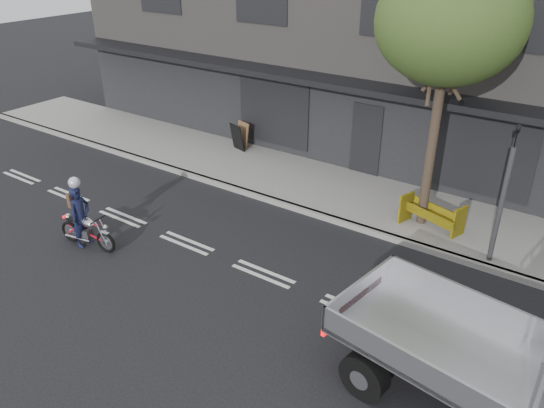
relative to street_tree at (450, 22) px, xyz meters
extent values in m
plane|color=black|center=(-2.20, -4.20, -5.28)|extent=(80.00, 80.00, 0.00)
cube|color=gray|center=(-2.20, 0.50, -5.20)|extent=(32.00, 3.20, 0.15)
cube|color=gray|center=(-2.20, -1.10, -5.20)|extent=(32.00, 0.20, 0.15)
cube|color=slate|center=(-2.20, 7.10, -1.28)|extent=(26.00, 10.00, 8.00)
cylinder|color=#382B21|center=(0.00, 0.00, -3.28)|extent=(0.24, 0.24, 4.00)
ellipsoid|color=#354D1D|center=(0.00, 0.00, 0.02)|extent=(3.40, 3.40, 2.89)
cylinder|color=#2D2D30|center=(2.00, -0.85, -3.78)|extent=(0.12, 0.12, 3.00)
imported|color=black|center=(2.00, -0.85, -2.03)|extent=(0.08, 0.10, 0.50)
torus|color=black|center=(-7.11, -5.77, -5.01)|extent=(0.57, 0.16, 0.57)
torus|color=black|center=(-5.95, -5.61, -5.01)|extent=(0.57, 0.16, 0.57)
cube|color=#2D2D30|center=(-6.58, -5.70, -4.92)|extent=(0.31, 0.24, 0.23)
ellipsoid|color=silver|center=(-6.44, -5.68, -4.57)|extent=(0.49, 0.32, 0.23)
cube|color=black|center=(-6.85, -5.74, -4.59)|extent=(0.47, 0.26, 0.07)
cylinder|color=black|center=(-6.10, -5.63, -4.41)|extent=(0.10, 0.50, 0.03)
imported|color=#121733|center=(-6.68, -5.69, -4.48)|extent=(0.46, 0.63, 1.60)
cylinder|color=black|center=(1.28, -6.15, -4.85)|extent=(0.89, 0.44, 0.85)
cylinder|color=black|center=(1.57, -4.27, -4.85)|extent=(0.89, 0.44, 0.85)
cube|color=#2D2D30|center=(3.20, -5.48, -4.66)|extent=(5.27, 1.88, 0.16)
cube|color=#B5B4B9|center=(2.25, -5.33, -4.25)|extent=(3.65, 2.66, 0.11)
camera|label=1|loc=(3.74, -12.47, 1.83)|focal=35.00mm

